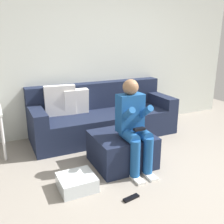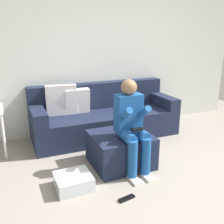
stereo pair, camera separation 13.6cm
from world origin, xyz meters
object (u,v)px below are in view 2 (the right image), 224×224
(ottoman, at_px, (120,149))
(couch_sectional, at_px, (103,117))
(person_seated, at_px, (132,124))
(storage_bin, at_px, (73,181))
(remote_near_ottoman, at_px, (127,198))

(ottoman, bearing_deg, couch_sectional, 81.28)
(couch_sectional, height_order, ottoman, couch_sectional)
(couch_sectional, xyz_separation_m, person_seated, (-0.10, -1.25, 0.29))
(storage_bin, bearing_deg, ottoman, 22.87)
(person_seated, height_order, remote_near_ottoman, person_seated)
(couch_sectional, height_order, remote_near_ottoman, couch_sectional)
(couch_sectional, xyz_separation_m, remote_near_ottoman, (-0.43, -1.79, -0.31))
(ottoman, distance_m, remote_near_ottoman, 0.80)
(storage_bin, xyz_separation_m, remote_near_ottoman, (0.45, -0.43, -0.07))
(ottoman, height_order, storage_bin, ottoman)
(storage_bin, bearing_deg, person_seated, 8.36)
(ottoman, relative_size, remote_near_ottoman, 3.98)
(person_seated, xyz_separation_m, storage_bin, (-0.78, -0.11, -0.54))
(couch_sectional, distance_m, remote_near_ottoman, 1.86)
(ottoman, distance_m, storage_bin, 0.79)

